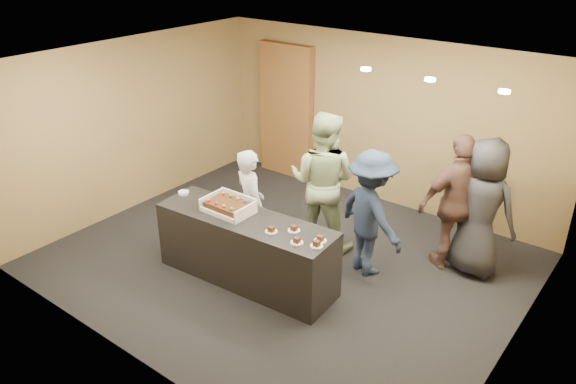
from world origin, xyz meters
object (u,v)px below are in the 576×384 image
at_px(serving_counter, 246,249).
at_px(plate_stack, 184,193).
at_px(person_sage_man, 323,181).
at_px(person_brown_extra, 458,203).
at_px(cake_box, 229,208).
at_px(person_server_grey, 251,205).
at_px(person_navy_man, 371,213).
at_px(sheet_cake, 228,205).
at_px(storage_cabinet, 286,111).
at_px(person_dark_suit, 482,208).

xyz_separation_m(serving_counter, plate_stack, (-1.12, 0.02, 0.47)).
xyz_separation_m(person_sage_man, person_brown_extra, (1.70, 0.61, -0.06)).
relative_size(cake_box, person_sage_man, 0.31).
height_order(cake_box, person_server_grey, person_server_grey).
relative_size(person_server_grey, person_navy_man, 0.93).
relative_size(sheet_cake, person_server_grey, 0.33).
relative_size(plate_stack, person_navy_man, 0.08).
bearing_deg(person_sage_man, sheet_cake, 53.99).
distance_m(storage_cabinet, sheet_cake, 3.39).
distance_m(serving_counter, sheet_cake, 0.62).
xyz_separation_m(storage_cabinet, person_sage_man, (1.97, -1.74, -0.20)).
bearing_deg(sheet_cake, person_navy_man, 38.73).
height_order(person_navy_man, person_dark_suit, person_dark_suit).
xyz_separation_m(serving_counter, person_sage_man, (0.26, 1.33, 0.54)).
bearing_deg(cake_box, person_brown_extra, 40.55).
height_order(person_sage_man, person_brown_extra, person_sage_man).
bearing_deg(storage_cabinet, person_server_grey, -61.71).
bearing_deg(plate_stack, person_brown_extra, 32.00).
distance_m(plate_stack, person_sage_man, 1.90).
xyz_separation_m(plate_stack, person_server_grey, (0.80, 0.45, -0.13)).
relative_size(person_server_grey, person_sage_man, 0.80).
xyz_separation_m(serving_counter, person_navy_man, (1.13, 1.14, 0.40)).
bearing_deg(sheet_cake, storage_cabinet, 115.04).
height_order(plate_stack, person_navy_man, person_navy_man).
height_order(cake_box, sheet_cake, cake_box).
distance_m(serving_counter, person_server_grey, 0.66).
distance_m(cake_box, plate_stack, 0.84).
xyz_separation_m(serving_counter, person_server_grey, (-0.31, 0.46, 0.34)).
bearing_deg(person_dark_suit, person_sage_man, 26.44).
distance_m(serving_counter, cake_box, 0.57).
xyz_separation_m(storage_cabinet, cake_box, (1.43, -3.04, -0.25)).
xyz_separation_m(storage_cabinet, person_server_grey, (1.40, -2.60, -0.40)).
height_order(person_server_grey, person_brown_extra, person_brown_extra).
height_order(sheet_cake, person_navy_man, person_navy_man).
distance_m(serving_counter, storage_cabinet, 3.59).
distance_m(storage_cabinet, person_dark_suit, 4.12).
bearing_deg(serving_counter, person_navy_man, 41.42).
height_order(person_server_grey, person_dark_suit, person_dark_suit).
bearing_deg(serving_counter, person_server_grey, 120.52).
distance_m(sheet_cake, person_brown_extra, 2.97).
height_order(sheet_cake, person_server_grey, person_server_grey).
distance_m(plate_stack, person_dark_suit, 3.91).
distance_m(storage_cabinet, person_brown_extra, 3.85).
bearing_deg(person_brown_extra, sheet_cake, -10.55).
bearing_deg(plate_stack, serving_counter, -0.91).
distance_m(cake_box, person_sage_man, 1.41).
xyz_separation_m(cake_box, person_server_grey, (-0.03, 0.44, -0.15)).
distance_m(person_navy_man, person_brown_extra, 1.16).
bearing_deg(person_brown_extra, person_sage_man, -31.62).
bearing_deg(person_dark_suit, sheet_cake, 46.18).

